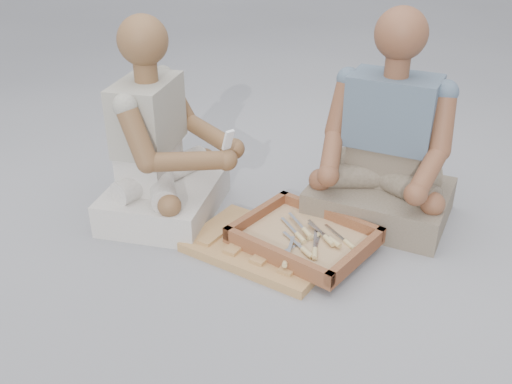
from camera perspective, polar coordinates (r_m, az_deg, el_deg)
The scene contains 26 objects.
ground at distance 2.42m, azimuth -2.60°, elevation -7.78°, with size 60.00×60.00×0.00m, color #9A9BA0.
carved_panel at distance 2.52m, azimuth 0.65°, elevation -5.50°, with size 0.63×0.42×0.04m, color #A36E3F.
tool_tray at distance 2.51m, azimuth 4.83°, elevation -4.55°, with size 0.61×0.51×0.07m.
chisel_0 at distance 2.41m, azimuth 5.91°, elevation -5.86°, with size 0.11×0.21×0.02m.
chisel_1 at distance 2.35m, azimuth 3.10°, elevation -6.58°, with size 0.09×0.21×0.02m.
chisel_2 at distance 2.41m, azimuth 4.84°, elevation -5.81°, with size 0.20×0.12×0.02m.
chisel_3 at distance 2.43m, azimuth 5.88°, elevation -5.86°, with size 0.08×0.22×0.02m.
chisel_4 at distance 2.50m, azimuth 4.25°, elevation -4.35°, with size 0.19×0.14×0.02m.
chisel_5 at distance 2.47m, azimuth 7.55°, elevation -4.77°, with size 0.21×0.11×0.02m.
chisel_6 at distance 2.49m, azimuth 9.07°, elevation -4.99°, with size 0.20×0.13×0.02m.
chisel_7 at distance 2.48m, azimuth 7.06°, elevation -4.59°, with size 0.19×0.14×0.02m.
chisel_8 at distance 2.52m, azimuth 4.93°, elevation -3.85°, with size 0.19×0.14×0.02m.
chisel_9 at distance 2.50m, azimuth 5.48°, elevation -4.63°, with size 0.08×0.22×0.02m.
wood_chip_0 at distance 2.87m, azimuth 3.41°, elevation -1.47°, with size 0.02×0.01×0.00m, color tan.
wood_chip_1 at distance 2.67m, azimuth 14.14°, elevation -4.91°, with size 0.02×0.01×0.00m, color tan.
wood_chip_2 at distance 2.47m, azimuth 6.42°, elevation -7.16°, with size 0.02×0.01×0.00m, color tan.
wood_chip_3 at distance 2.61m, azimuth 9.93°, elevation -5.27°, with size 0.02×0.01×0.00m, color tan.
wood_chip_4 at distance 2.68m, azimuth 1.57°, elevation -3.75°, with size 0.02×0.01×0.00m, color tan.
wood_chip_5 at distance 2.39m, azimuth 4.41°, elevation -8.28°, with size 0.02×0.01×0.00m, color tan.
wood_chip_6 at distance 2.44m, azimuth -1.50°, elevation -7.34°, with size 0.02×0.01×0.00m, color tan.
wood_chip_7 at distance 2.64m, azimuth 1.72°, elevation -4.30°, with size 0.02×0.01×0.00m, color tan.
wood_chip_8 at distance 2.77m, azimuth 8.65°, elevation -3.00°, with size 0.02×0.01×0.00m, color tan.
wood_chip_9 at distance 2.92m, azimuth 3.46°, elevation -0.96°, with size 0.02×0.01×0.00m, color tan.
craftsman at distance 2.72m, azimuth -9.52°, elevation 4.00°, with size 0.72×0.73×0.95m.
companion at distance 2.72m, azimuth 12.83°, elevation 3.81°, with size 0.68×0.57×0.99m.
mobile_phone at distance 2.50m, azimuth -2.81°, elevation 5.24°, with size 0.06×0.05×0.10m.
Camera 1 is at (1.12, -1.60, 1.43)m, focal length 40.00 mm.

